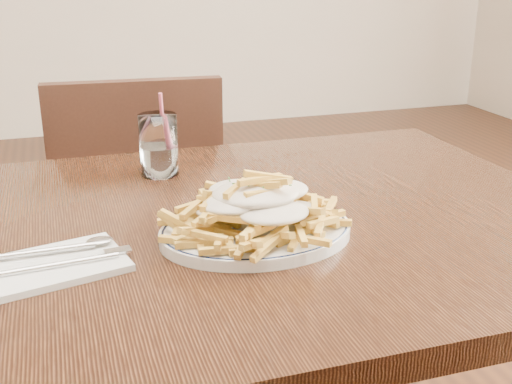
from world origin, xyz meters
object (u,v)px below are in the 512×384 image
object	(u,v)px
loaded_fries	(256,201)
water_glass	(159,149)
chair_far	(140,219)
fries_plate	(256,231)
table	(209,267)

from	to	relation	value
loaded_fries	water_glass	bearing A→B (deg)	104.18
chair_far	fries_plate	xyz separation A→B (m)	(0.08, -0.74, 0.27)
table	chair_far	bearing A→B (deg)	92.33
chair_far	water_glass	bearing A→B (deg)	-90.65
fries_plate	table	bearing A→B (deg)	121.65
table	chair_far	xyz separation A→B (m)	(-0.03, 0.66, -0.18)
fries_plate	water_glass	world-z (taller)	water_glass
table	water_glass	bearing A→B (deg)	97.36
water_glass	table	bearing A→B (deg)	-82.64
fries_plate	water_glass	distance (m)	0.34
loaded_fries	water_glass	distance (m)	0.34
table	loaded_fries	world-z (taller)	loaded_fries
chair_far	loaded_fries	xyz separation A→B (m)	(0.08, -0.74, 0.31)
loaded_fries	water_glass	xyz separation A→B (m)	(-0.08, 0.33, -0.01)
water_glass	fries_plate	bearing A→B (deg)	-75.82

